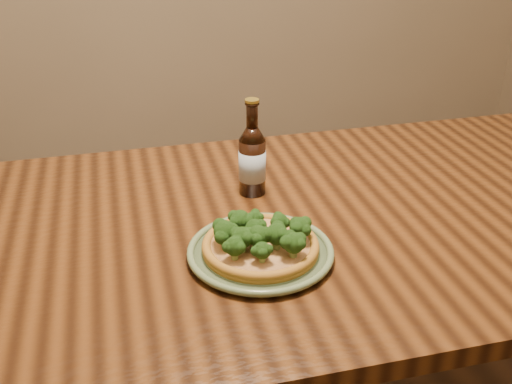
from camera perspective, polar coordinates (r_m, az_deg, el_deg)
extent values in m
cube|color=#48260F|center=(1.31, 6.54, -2.76)|extent=(1.60, 0.90, 0.04)
cylinder|color=#48260F|center=(1.80, -21.58, -9.82)|extent=(0.07, 0.07, 0.71)
cylinder|color=#48260F|center=(2.11, 21.37, -3.90)|extent=(0.07, 0.07, 0.71)
cylinder|color=#5F734F|center=(1.15, 0.43, -5.90)|extent=(0.26, 0.26, 0.01)
torus|color=#5F734F|center=(1.14, 0.43, -5.61)|extent=(0.28, 0.28, 0.01)
torus|color=#5F734F|center=(1.14, 0.43, -5.65)|extent=(0.22, 0.22, 0.01)
cylinder|color=#9C6C23|center=(1.14, 0.43, -5.40)|extent=(0.22, 0.22, 0.01)
torus|color=#9C6C23|center=(1.14, 0.43, -5.06)|extent=(0.22, 0.22, 0.02)
cylinder|color=#E0CD89|center=(1.14, 0.43, -5.06)|extent=(0.19, 0.19, 0.01)
sphere|color=#2C591B|center=(1.08, 3.62, -4.87)|extent=(0.05, 0.05, 0.04)
sphere|color=#2C591B|center=(1.13, -0.14, -3.48)|extent=(0.04, 0.04, 0.04)
sphere|color=#2C591B|center=(1.07, 0.60, -5.59)|extent=(0.04, 0.04, 0.03)
sphere|color=#2C591B|center=(1.10, 1.99, -4.03)|extent=(0.06, 0.06, 0.04)
sphere|color=#2C591B|center=(1.15, -1.52, -2.71)|extent=(0.06, 0.06, 0.04)
sphere|color=#2C591B|center=(1.12, -3.01, -3.74)|extent=(0.06, 0.06, 0.04)
sphere|color=#2C591B|center=(1.13, 4.18, -3.37)|extent=(0.05, 0.05, 0.04)
sphere|color=#2C591B|center=(1.10, -1.32, -4.36)|extent=(0.06, 0.06, 0.04)
sphere|color=#2C591B|center=(1.16, 2.26, -2.82)|extent=(0.05, 0.05, 0.03)
sphere|color=#2C591B|center=(1.17, -0.09, -2.52)|extent=(0.03, 0.03, 0.03)
sphere|color=#2C591B|center=(1.08, -2.05, -5.19)|extent=(0.04, 0.04, 0.04)
sphere|color=#2C591B|center=(1.10, 0.22, -4.23)|extent=(0.06, 0.06, 0.04)
cylinder|color=black|center=(1.35, -0.36, 2.43)|extent=(0.06, 0.06, 0.13)
cone|color=black|center=(1.32, -0.37, 5.58)|extent=(0.06, 0.06, 0.03)
cylinder|color=black|center=(1.30, -0.38, 7.36)|extent=(0.03, 0.03, 0.06)
torus|color=black|center=(1.29, -0.38, 8.41)|extent=(0.03, 0.03, 0.00)
cylinder|color=#A58C33|center=(1.29, -0.38, 8.70)|extent=(0.03, 0.03, 0.01)
cylinder|color=#A6B6C8|center=(1.35, -0.36, 2.60)|extent=(0.06, 0.06, 0.07)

